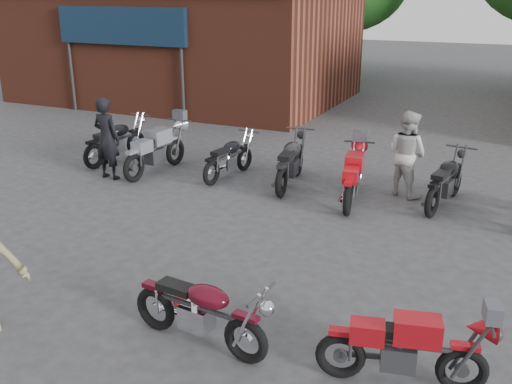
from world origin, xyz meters
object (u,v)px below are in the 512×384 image
at_px(row_bike_4, 353,175).
at_px(helmet, 181,300).
at_px(sportbike, 405,345).
at_px(person_dark, 107,139).
at_px(row_bike_1, 156,147).
at_px(row_bike_2, 229,155).
at_px(row_bike_0, 116,139).
at_px(vintage_motorcycle, 201,307).
at_px(person_light, 407,154).
at_px(row_bike_3, 291,159).
at_px(row_bike_5, 446,178).

bearing_deg(row_bike_4, helmet, 159.87).
relative_size(sportbike, person_dark, 0.95).
distance_m(row_bike_1, row_bike_2, 1.78).
xyz_separation_m(row_bike_0, row_bike_1, (1.46, -0.37, 0.03)).
distance_m(vintage_motorcycle, row_bike_4, 5.67).
bearing_deg(row_bike_4, sportbike, -167.89).
xyz_separation_m(person_light, row_bike_1, (-5.63, -0.92, -0.28)).
bearing_deg(row_bike_2, row_bike_1, 111.02).
height_order(sportbike, row_bike_2, row_bike_2).
height_order(person_dark, person_light, person_dark).
relative_size(sportbike, row_bike_4, 0.88).
xyz_separation_m(sportbike, person_dark, (-7.62, 4.54, 0.42)).
distance_m(helmet, row_bike_3, 5.50).
distance_m(person_dark, row_bike_5, 7.39).
height_order(vintage_motorcycle, row_bike_1, row_bike_1).
bearing_deg(row_bike_5, vintage_motorcycle, 172.01).
bearing_deg(row_bike_1, sportbike, -123.75).
bearing_deg(row_bike_5, row_bike_3, 102.06).
bearing_deg(row_bike_5, row_bike_2, 101.81).
distance_m(sportbike, row_bike_2, 7.72).
height_order(sportbike, row_bike_4, row_bike_4).
relative_size(person_dark, row_bike_0, 0.93).
height_order(person_light, row_bike_4, person_light).
bearing_deg(row_bike_0, person_light, -78.76).
bearing_deg(person_dark, vintage_motorcycle, 141.04).
bearing_deg(row_bike_0, row_bike_5, -81.67).
xyz_separation_m(sportbike, row_bike_3, (-3.64, 5.81, 0.10)).
height_order(helmet, row_bike_2, row_bike_2).
distance_m(row_bike_0, row_bike_2, 3.18).
bearing_deg(sportbike, vintage_motorcycle, 173.47).
relative_size(sportbike, row_bike_5, 0.89).
bearing_deg(person_dark, row_bike_0, -55.53).
xyz_separation_m(row_bike_1, row_bike_3, (3.22, 0.45, -0.00)).
relative_size(vintage_motorcycle, row_bike_4, 0.92).
distance_m(person_light, row_bike_1, 5.71).
relative_size(vintage_motorcycle, row_bike_0, 0.92).
height_order(row_bike_3, row_bike_4, row_bike_3).
height_order(helmet, row_bike_3, row_bike_3).
bearing_deg(row_bike_3, helmet, 177.84).
relative_size(person_dark, person_light, 1.04).
distance_m(sportbike, row_bike_4, 5.77).
height_order(person_dark, row_bike_4, person_dark).
bearing_deg(helmet, row_bike_4, 79.18).
relative_size(person_light, row_bike_5, 0.91).
bearing_deg(row_bike_2, person_light, -74.85).
bearing_deg(person_light, row_bike_3, 39.31).
xyz_separation_m(sportbike, row_bike_5, (-0.37, 5.94, 0.06)).
height_order(row_bike_1, row_bike_4, row_bike_1).
distance_m(sportbike, row_bike_3, 6.86).
bearing_deg(helmet, sportbike, -6.75).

